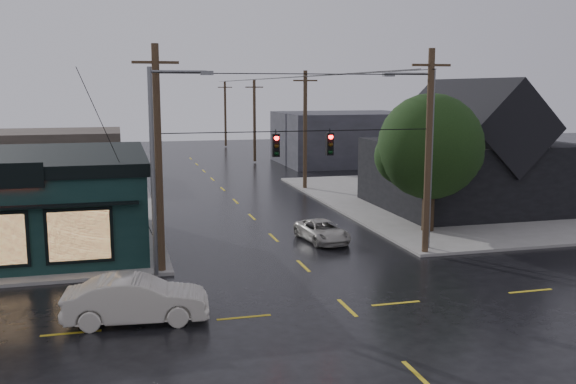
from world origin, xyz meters
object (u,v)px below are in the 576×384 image
object	(u,v)px
utility_pole_nw	(162,273)
utility_pole_ne	(425,254)
corner_tree	(430,147)
sedan_cream	(137,300)
suv_silver	(322,231)

from	to	relation	value
utility_pole_nw	utility_pole_ne	xyz separation A→B (m)	(13.00, 0.00, 0.00)
corner_tree	sedan_cream	world-z (taller)	corner_tree
corner_tree	suv_silver	size ratio (longest dim) A/B	1.90
utility_pole_nw	corner_tree	bearing A→B (deg)	16.00
utility_pole_ne	utility_pole_nw	bearing A→B (deg)	180.00
utility_pole_ne	suv_silver	size ratio (longest dim) A/B	2.46
corner_tree	suv_silver	bearing A→B (deg)	-175.93
utility_pole_nw	suv_silver	distance (m)	9.70
utility_pole_ne	sedan_cream	bearing A→B (deg)	-157.28
corner_tree	utility_pole_nw	distance (m)	16.76
corner_tree	sedan_cream	distance (m)	20.06
utility_pole_ne	sedan_cream	size ratio (longest dim) A/B	2.00
utility_pole_nw	suv_silver	world-z (taller)	utility_pole_nw
corner_tree	utility_pole_ne	world-z (taller)	corner_tree
corner_tree	utility_pole_ne	distance (m)	7.07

